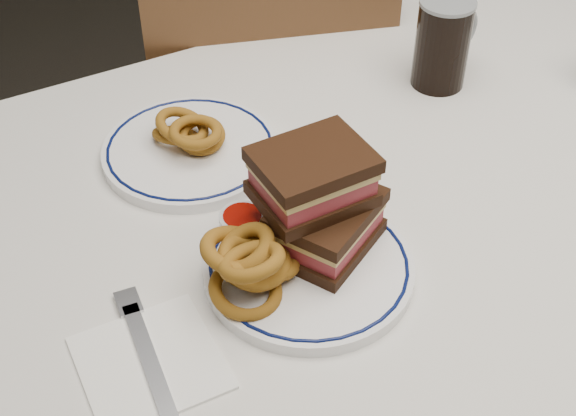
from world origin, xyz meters
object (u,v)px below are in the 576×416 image
beer_mug (444,42)px  far_plate (190,151)px  reuben_sandwich (319,201)px  main_plate (309,268)px  chair_far (264,107)px

beer_mug → far_plate: beer_mug is taller
reuben_sandwich → beer_mug: 0.42m
main_plate → reuben_sandwich: 0.08m
main_plate → far_plate: bearing=96.5°
main_plate → beer_mug: 0.47m
beer_mug → main_plate: bearing=-146.0°
main_plate → beer_mug: beer_mug is taller
beer_mug → far_plate: bearing=177.9°
main_plate → reuben_sandwich: (0.03, 0.03, 0.07)m
main_plate → beer_mug: bearing=34.0°
reuben_sandwich → beer_mug: bearing=33.1°
main_plate → beer_mug: size_ratio=1.78×
chair_far → main_plate: size_ratio=3.82×
reuben_sandwich → main_plate: bearing=-136.6°
chair_far → main_plate: (-0.27, -0.63, 0.24)m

